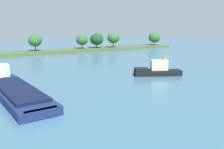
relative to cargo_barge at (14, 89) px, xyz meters
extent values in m
cube|color=#4C6038|center=(47.96, 64.89, -0.41)|extent=(97.83, 14.10, 1.25)
cylinder|color=#513823|center=(20.69, 65.08, 1.38)|extent=(0.44, 0.44, 2.33)
ellipsoid|color=#2D6B33|center=(20.69, 65.08, 4.98)|extent=(6.07, 6.07, 5.46)
cylinder|color=#513823|center=(43.67, 64.96, 1.24)|extent=(0.44, 0.44, 2.04)
ellipsoid|color=#2D6B33|center=(43.67, 64.96, 4.62)|extent=(5.89, 5.89, 5.30)
cylinder|color=#513823|center=(51.83, 64.59, 1.11)|extent=(0.44, 0.44, 1.77)
ellipsoid|color=#194C23|center=(51.83, 64.59, 4.73)|extent=(6.84, 6.84, 6.16)
cylinder|color=#513823|center=(60.64, 62.51, 1.48)|extent=(0.44, 0.44, 2.52)
ellipsoid|color=#2D6B33|center=(60.64, 62.51, 5.22)|extent=(6.22, 6.22, 5.60)
cylinder|color=#513823|center=(90.44, 63.88, 1.12)|extent=(0.44, 0.44, 1.80)
ellipsoid|color=#2D6B33|center=(90.44, 63.88, 4.77)|extent=(6.89, 6.89, 6.20)
cube|color=navy|center=(0.04, -0.66, -0.34)|extent=(7.97, 28.67, 1.37)
cube|color=#0F1834|center=(0.14, -2.15, 0.59)|extent=(6.49, 20.13, 0.50)
cube|color=white|center=(-0.75, 11.28, 1.74)|extent=(3.56, 3.42, 2.80)
cube|color=navy|center=(0.96, -14.39, -0.28)|extent=(4.62, 1.20, 1.23)
cube|color=black|center=(34.45, -0.55, -0.37)|extent=(12.07, 8.42, 1.32)
cube|color=black|center=(30.76, 1.36, 0.60)|extent=(4.33, 4.20, 0.60)
cube|color=beige|center=(34.72, -0.69, 1.60)|extent=(4.69, 3.84, 2.60)
cylinder|color=gold|center=(36.03, -1.36, 3.50)|extent=(0.70, 0.70, 1.20)
cylinder|color=black|center=(29.10, 2.22, -0.23)|extent=(0.59, 0.76, 0.70)
camera|label=1|loc=(-7.01, -45.35, 11.27)|focal=38.41mm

